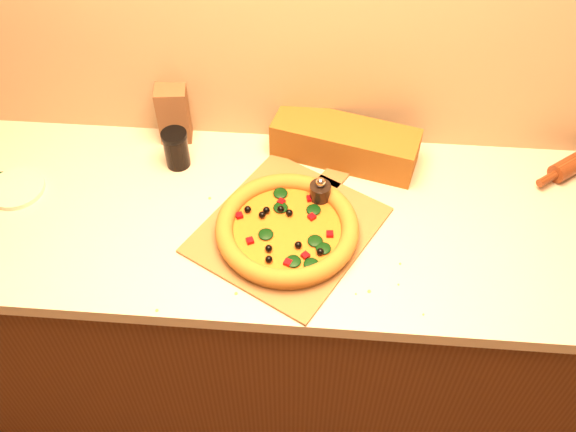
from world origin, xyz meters
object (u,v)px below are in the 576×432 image
object	(u,v)px
dark_jar	(176,149)
side_plate	(16,189)
pizza_peel	(291,225)
pepper_grinder	(320,195)
pizza	(287,229)

from	to	relation	value
dark_jar	side_plate	size ratio (longest dim) A/B	0.75
pizza_peel	side_plate	bearing A→B (deg)	-155.93
pizza_peel	pepper_grinder	bearing A→B (deg)	77.64
pizza	pepper_grinder	distance (m)	0.14
dark_jar	side_plate	bearing A→B (deg)	-161.92
dark_jar	side_plate	xyz separation A→B (m)	(-0.43, -0.14, -0.05)
pepper_grinder	dark_jar	bearing A→B (deg)	162.25
dark_jar	pizza_peel	bearing A→B (deg)	-31.61
pizza	side_plate	xyz separation A→B (m)	(-0.77, 0.11, -0.03)
pizza	side_plate	bearing A→B (deg)	172.08
pepper_grinder	side_plate	distance (m)	0.85
pepper_grinder	side_plate	xyz separation A→B (m)	(-0.85, -0.01, -0.04)
side_plate	pizza_peel	bearing A→B (deg)	-5.24
pepper_grinder	dark_jar	world-z (taller)	dark_jar
pizza	dark_jar	xyz separation A→B (m)	(-0.34, 0.25, 0.03)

